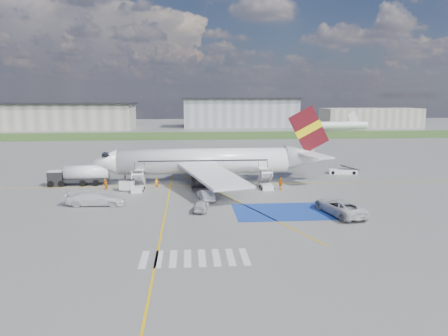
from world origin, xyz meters
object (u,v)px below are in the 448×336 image
at_px(car_silver_b, 206,195).
at_px(van_white_a, 340,204).
at_px(airliner, 213,161).
at_px(car_silver_a, 201,205).
at_px(van_white_b, 96,197).
at_px(gpu_cart, 127,186).
at_px(belt_loader, 343,172).
at_px(fuel_tanker, 79,177).

bearing_deg(car_silver_b, van_white_a, 142.19).
xyz_separation_m(airliner, car_silver_a, (-2.30, -16.94, -2.71)).
bearing_deg(van_white_b, gpu_cart, -14.70).
bearing_deg(airliner, belt_loader, 14.19).
bearing_deg(airliner, van_white_b, -139.04).
xyz_separation_m(fuel_tanker, car_silver_a, (17.96, -16.55, -0.58)).
xyz_separation_m(airliner, gpu_cart, (-12.53, -5.05, -2.65)).
height_order(airliner, van_white_b, airliner).
distance_m(gpu_cart, belt_loader, 37.10).
relative_size(fuel_tanker, van_white_b, 1.64).
bearing_deg(belt_loader, car_silver_a, -127.94).
xyz_separation_m(gpu_cart, belt_loader, (35.48, 10.85, -0.36)).
bearing_deg(car_silver_a, fuel_tanker, -33.50).
bearing_deg(van_white_b, van_white_a, -99.01).
height_order(car_silver_a, car_silver_b, car_silver_b).
bearing_deg(fuel_tanker, gpu_cart, -34.55).
relative_size(belt_loader, car_silver_a, 1.32).
bearing_deg(car_silver_b, airliner, -107.54).
bearing_deg(belt_loader, airliner, -155.77).
xyz_separation_m(car_silver_b, van_white_b, (-13.66, -1.54, 0.33)).
bearing_deg(belt_loader, fuel_tanker, -161.80).
xyz_separation_m(airliner, van_white_a, (13.38, -19.63, -2.21)).
height_order(airliner, belt_loader, airliner).
distance_m(gpu_cart, car_silver_a, 15.69).
xyz_separation_m(fuel_tanker, car_silver_b, (18.69, -11.30, -0.53)).
distance_m(fuel_tanker, van_white_b, 13.79).
xyz_separation_m(car_silver_b, van_white_a, (14.96, -7.94, 0.45)).
height_order(fuel_tanker, van_white_b, fuel_tanker).
bearing_deg(car_silver_a, gpu_cart, -40.14).
distance_m(gpu_cart, van_white_b, 8.62).
height_order(belt_loader, van_white_a, van_white_a).
height_order(belt_loader, car_silver_b, belt_loader).
height_order(gpu_cart, van_white_a, van_white_a).
bearing_deg(airliner, fuel_tanker, -178.89).
distance_m(belt_loader, car_silver_a, 33.98).
xyz_separation_m(car_silver_a, car_silver_b, (0.73, 5.25, 0.05)).
bearing_deg(van_white_b, airliner, -45.44).
height_order(gpu_cart, car_silver_a, gpu_cart).
xyz_separation_m(belt_loader, van_white_b, (-38.19, -19.03, 0.69)).
distance_m(fuel_tanker, car_silver_a, 24.43).
bearing_deg(airliner, van_white_a, -55.72).
bearing_deg(van_white_a, airliner, -66.04).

